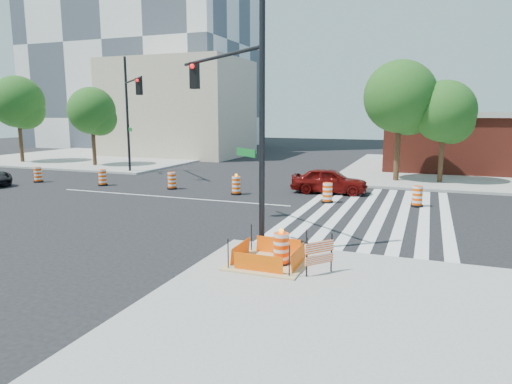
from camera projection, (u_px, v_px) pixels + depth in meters
ground at (168, 197)px, 24.90m from camera, size 120.00×120.00×0.00m
sidewalk_ne at (494, 172)px, 35.17m from camera, size 22.00×22.00×0.15m
sidewalk_nw at (111, 156)px, 47.77m from camera, size 22.00×22.00×0.15m
crosswalk_east at (373, 212)px, 21.07m from camera, size 6.75×13.50×0.01m
lane_centerline at (168, 197)px, 24.90m from camera, size 14.00×0.12×0.01m
excavation_pit at (269, 261)px, 13.43m from camera, size 2.20×2.20×0.90m
brick_storefront at (496, 142)px, 34.78m from camera, size 16.50×8.50×4.60m
beige_midrise at (179, 109)px, 48.51m from camera, size 14.00×10.00×10.00m
red_coupe at (329, 181)px, 25.98m from camera, size 4.41×2.02×1.46m
signal_pole_se at (236, 98)px, 15.49m from camera, size 4.94×3.99×8.21m
signal_pole_nw at (131, 104)px, 32.57m from camera, size 4.64×4.65×8.49m
pit_drum at (281, 250)px, 13.22m from camera, size 0.56×0.56×1.10m
barricade at (319, 253)px, 12.46m from camera, size 0.64×0.74×1.10m
tree_north_a at (18, 105)px, 40.78m from camera, size 4.60×4.60×7.82m
tree_north_b at (93, 114)px, 38.22m from camera, size 3.93×3.93×6.68m
tree_north_c at (401, 101)px, 29.27m from camera, size 4.64×4.64×7.89m
tree_north_d at (445, 115)px, 28.62m from camera, size 3.87×3.87×6.58m
median_drum_0 at (38, 175)px, 30.12m from camera, size 0.60×0.60×1.02m
median_drum_1 at (103, 178)px, 28.75m from camera, size 0.60×0.60×1.02m
median_drum_2 at (172, 181)px, 27.41m from camera, size 0.60×0.60×1.02m
median_drum_3 at (236, 186)px, 25.59m from camera, size 0.60×0.60×1.18m
median_drum_4 at (327, 194)px, 23.21m from camera, size 0.60×0.60×1.02m
median_drum_5 at (417, 197)px, 22.25m from camera, size 0.60×0.60×1.02m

